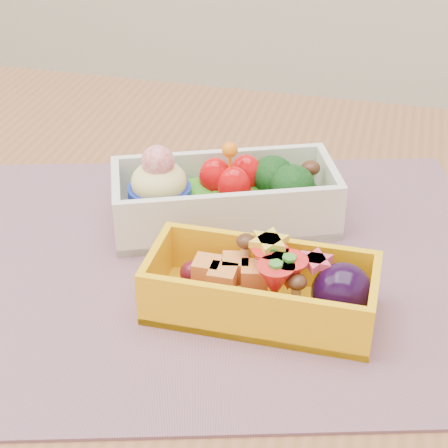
% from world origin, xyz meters
% --- Properties ---
extents(table, '(1.20, 0.80, 0.75)m').
position_xyz_m(table, '(0.00, 0.00, 0.65)').
color(table, brown).
rests_on(table, ground).
extents(placemat, '(0.55, 0.48, 0.00)m').
position_xyz_m(placemat, '(0.01, 0.02, 0.75)').
color(placemat, '#8A5F6C').
rests_on(placemat, table).
extents(bento_white, '(0.21, 0.15, 0.08)m').
position_xyz_m(bento_white, '(0.00, 0.09, 0.78)').
color(bento_white, silver).
rests_on(bento_white, placemat).
extents(bento_yellow, '(0.17, 0.07, 0.06)m').
position_xyz_m(bento_yellow, '(0.06, -0.03, 0.78)').
color(bento_yellow, '#FFB70D').
rests_on(bento_yellow, placemat).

